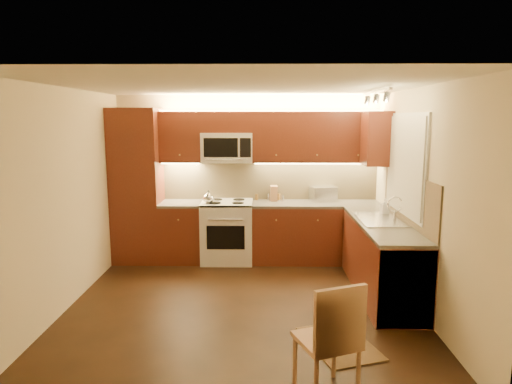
{
  "coord_description": "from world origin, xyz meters",
  "views": [
    {
      "loc": [
        0.23,
        -4.99,
        2.16
      ],
      "look_at": [
        0.15,
        0.55,
        1.25
      ],
      "focal_mm": 31.78,
      "sensor_mm": 36.0,
      "label": 1
    }
  ],
  "objects_px": {
    "sink": "(380,214)",
    "soap_bottle": "(385,206)",
    "kettle": "(208,197)",
    "knife_block": "(274,193)",
    "dining_chair": "(327,337)",
    "stove": "(227,231)",
    "microwave": "(227,147)",
    "toaster_oven": "(323,194)"
  },
  "relations": [
    {
      "from": "sink",
      "to": "soap_bottle",
      "type": "bearing_deg",
      "value": 66.87
    },
    {
      "from": "kettle",
      "to": "soap_bottle",
      "type": "distance_m",
      "value": 2.49
    },
    {
      "from": "knife_block",
      "to": "dining_chair",
      "type": "bearing_deg",
      "value": -85.92
    },
    {
      "from": "stove",
      "to": "knife_block",
      "type": "bearing_deg",
      "value": 14.76
    },
    {
      "from": "stove",
      "to": "soap_bottle",
      "type": "relative_size",
      "value": 4.35
    },
    {
      "from": "knife_block",
      "to": "dining_chair",
      "type": "xyz_separation_m",
      "value": [
        0.32,
        -3.56,
        -0.54
      ]
    },
    {
      "from": "soap_bottle",
      "to": "kettle",
      "type": "bearing_deg",
      "value": 154.67
    },
    {
      "from": "dining_chair",
      "to": "knife_block",
      "type": "bearing_deg",
      "value": 73.82
    },
    {
      "from": "dining_chair",
      "to": "soap_bottle",
      "type": "bearing_deg",
      "value": 45.32
    },
    {
      "from": "soap_bottle",
      "to": "microwave",
      "type": "bearing_deg",
      "value": 146.15
    },
    {
      "from": "dining_chair",
      "to": "sink",
      "type": "bearing_deg",
      "value": 45.29
    },
    {
      "from": "microwave",
      "to": "soap_bottle",
      "type": "xyz_separation_m",
      "value": [
        2.14,
        -0.93,
        -0.71
      ]
    },
    {
      "from": "stove",
      "to": "kettle",
      "type": "height_order",
      "value": "kettle"
    },
    {
      "from": "stove",
      "to": "kettle",
      "type": "distance_m",
      "value": 0.63
    },
    {
      "from": "kettle",
      "to": "toaster_oven",
      "type": "xyz_separation_m",
      "value": [
        1.72,
        0.34,
        -0.01
      ]
    },
    {
      "from": "kettle",
      "to": "knife_block",
      "type": "height_order",
      "value": "knife_block"
    },
    {
      "from": "microwave",
      "to": "toaster_oven",
      "type": "distance_m",
      "value": 1.62
    },
    {
      "from": "stove",
      "to": "soap_bottle",
      "type": "bearing_deg",
      "value": -20.26
    },
    {
      "from": "kettle",
      "to": "dining_chair",
      "type": "bearing_deg",
      "value": -61.49
    },
    {
      "from": "toaster_oven",
      "to": "kettle",
      "type": "bearing_deg",
      "value": 177.58
    },
    {
      "from": "toaster_oven",
      "to": "dining_chair",
      "type": "bearing_deg",
      "value": -110.43
    },
    {
      "from": "stove",
      "to": "sink",
      "type": "relative_size",
      "value": 1.07
    },
    {
      "from": "knife_block",
      "to": "sink",
      "type": "bearing_deg",
      "value": -46.48
    },
    {
      "from": "microwave",
      "to": "sink",
      "type": "distance_m",
      "value": 2.48
    },
    {
      "from": "kettle",
      "to": "toaster_oven",
      "type": "relative_size",
      "value": 0.52
    },
    {
      "from": "knife_block",
      "to": "soap_bottle",
      "type": "distance_m",
      "value": 1.74
    },
    {
      "from": "soap_bottle",
      "to": "stove",
      "type": "bearing_deg",
      "value": 149.26
    },
    {
      "from": "stove",
      "to": "sink",
      "type": "bearing_deg",
      "value": -29.36
    },
    {
      "from": "toaster_oven",
      "to": "knife_block",
      "type": "height_order",
      "value": "knife_block"
    },
    {
      "from": "microwave",
      "to": "toaster_oven",
      "type": "xyz_separation_m",
      "value": [
        1.46,
        0.05,
        -0.71
      ]
    },
    {
      "from": "stove",
      "to": "soap_bottle",
      "type": "distance_m",
      "value": 2.35
    },
    {
      "from": "knife_block",
      "to": "dining_chair",
      "type": "relative_size",
      "value": 0.24
    },
    {
      "from": "stove",
      "to": "dining_chair",
      "type": "height_order",
      "value": "dining_chair"
    },
    {
      "from": "stove",
      "to": "toaster_oven",
      "type": "height_order",
      "value": "toaster_oven"
    },
    {
      "from": "stove",
      "to": "knife_block",
      "type": "distance_m",
      "value": 0.92
    },
    {
      "from": "stove",
      "to": "microwave",
      "type": "xyz_separation_m",
      "value": [
        0.0,
        0.14,
        1.26
      ]
    },
    {
      "from": "stove",
      "to": "knife_block",
      "type": "relative_size",
      "value": 3.98
    },
    {
      "from": "kettle",
      "to": "dining_chair",
      "type": "distance_m",
      "value": 3.51
    },
    {
      "from": "microwave",
      "to": "dining_chair",
      "type": "xyz_separation_m",
      "value": [
        1.03,
        -3.51,
        -1.24
      ]
    },
    {
      "from": "soap_bottle",
      "to": "toaster_oven",
      "type": "bearing_deg",
      "value": 114.58
    },
    {
      "from": "toaster_oven",
      "to": "dining_chair",
      "type": "xyz_separation_m",
      "value": [
        -0.43,
        -3.56,
        -0.53
      ]
    },
    {
      "from": "sink",
      "to": "knife_block",
      "type": "bearing_deg",
      "value": 134.64
    }
  ]
}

